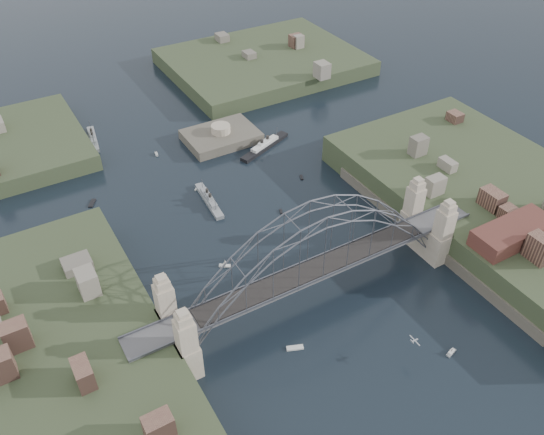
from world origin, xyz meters
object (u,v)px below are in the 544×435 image
(wharf_shed, at_px, (513,233))
(ocean_liner, at_px, (265,146))
(fort_island, at_px, (222,141))
(naval_cruiser_near, at_px, (209,200))
(naval_cruiser_far, at_px, (93,139))
(bridge, at_px, (316,256))

(wharf_shed, bearing_deg, ocean_liner, 107.05)
(fort_island, distance_m, naval_cruiser_near, 32.10)
(naval_cruiser_far, bearing_deg, fort_island, -29.99)
(ocean_liner, bearing_deg, bridge, -109.96)
(fort_island, xyz_separation_m, ocean_liner, (9.53, -10.74, 1.11))
(naval_cruiser_near, bearing_deg, naval_cruiser_far, 110.53)
(naval_cruiser_near, xyz_separation_m, naval_cruiser_far, (-17.69, 47.22, 0.03))
(fort_island, relative_size, ocean_liner, 1.11)
(ocean_liner, bearing_deg, naval_cruiser_far, 145.18)
(naval_cruiser_far, bearing_deg, ocean_liner, -34.82)
(wharf_shed, bearing_deg, fort_island, 110.85)
(naval_cruiser_far, bearing_deg, naval_cruiser_near, -69.47)
(fort_island, xyz_separation_m, naval_cruiser_far, (-34.75, 20.06, 1.14))
(fort_island, bearing_deg, wharf_shed, -69.15)
(naval_cruiser_near, bearing_deg, ocean_liner, 31.70)
(fort_island, relative_size, wharf_shed, 1.10)
(bridge, height_order, wharf_shed, bridge)
(naval_cruiser_far, bearing_deg, wharf_shed, -57.32)
(ocean_liner, bearing_deg, fort_island, 131.58)
(bridge, bearing_deg, ocean_liner, 70.04)
(naval_cruiser_near, height_order, naval_cruiser_far, naval_cruiser_far)
(wharf_shed, height_order, ocean_liner, wharf_shed)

